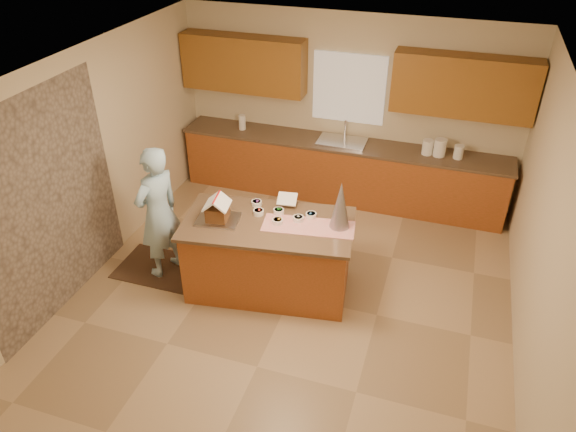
# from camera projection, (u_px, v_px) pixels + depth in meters

# --- Properties ---
(floor) EXTENTS (5.50, 5.50, 0.00)m
(floor) POSITION_uv_depth(u_px,v_px,m) (291.00, 296.00, 6.42)
(floor) COLOR tan
(floor) RESTS_ON ground
(ceiling) EXTENTS (5.50, 5.50, 0.00)m
(ceiling) POSITION_uv_depth(u_px,v_px,m) (292.00, 74.00, 4.96)
(ceiling) COLOR silver
(ceiling) RESTS_ON floor
(wall_back) EXTENTS (5.50, 5.50, 0.00)m
(wall_back) POSITION_uv_depth(u_px,v_px,m) (348.00, 107.00, 7.89)
(wall_back) COLOR beige
(wall_back) RESTS_ON floor
(wall_front) EXTENTS (5.50, 5.50, 0.00)m
(wall_front) POSITION_uv_depth(u_px,v_px,m) (162.00, 407.00, 3.49)
(wall_front) COLOR beige
(wall_front) RESTS_ON floor
(wall_left) EXTENTS (5.50, 5.50, 0.00)m
(wall_left) POSITION_uv_depth(u_px,v_px,m) (89.00, 166.00, 6.34)
(wall_left) COLOR beige
(wall_left) RESTS_ON floor
(wall_right) EXTENTS (5.50, 5.50, 0.00)m
(wall_right) POSITION_uv_depth(u_px,v_px,m) (545.00, 242.00, 5.04)
(wall_right) COLOR beige
(wall_right) RESTS_ON floor
(stone_accent) EXTENTS (0.00, 2.50, 2.50)m
(stone_accent) POSITION_uv_depth(u_px,v_px,m) (47.00, 207.00, 5.75)
(stone_accent) COLOR gray
(stone_accent) RESTS_ON wall_left
(window_curtain) EXTENTS (1.05, 0.03, 1.00)m
(window_curtain) POSITION_uv_depth(u_px,v_px,m) (349.00, 88.00, 7.70)
(window_curtain) COLOR white
(window_curtain) RESTS_ON wall_back
(back_counter_base) EXTENTS (4.80, 0.60, 0.88)m
(back_counter_base) POSITION_uv_depth(u_px,v_px,m) (340.00, 172.00, 8.14)
(back_counter_base) COLOR #A34921
(back_counter_base) RESTS_ON floor
(back_counter_top) EXTENTS (4.85, 0.63, 0.04)m
(back_counter_top) POSITION_uv_depth(u_px,v_px,m) (342.00, 144.00, 7.89)
(back_counter_top) COLOR brown
(back_counter_top) RESTS_ON back_counter_base
(upper_cabinet_left) EXTENTS (1.85, 0.35, 0.80)m
(upper_cabinet_left) POSITION_uv_depth(u_px,v_px,m) (244.00, 64.00, 7.85)
(upper_cabinet_left) COLOR #9E5921
(upper_cabinet_left) RESTS_ON wall_back
(upper_cabinet_right) EXTENTS (1.85, 0.35, 0.80)m
(upper_cabinet_right) POSITION_uv_depth(u_px,v_px,m) (464.00, 86.00, 7.05)
(upper_cabinet_right) COLOR #9E5921
(upper_cabinet_right) RESTS_ON wall_back
(sink) EXTENTS (0.70, 0.45, 0.12)m
(sink) POSITION_uv_depth(u_px,v_px,m) (342.00, 144.00, 7.90)
(sink) COLOR silver
(sink) RESTS_ON back_counter_top
(faucet) EXTENTS (0.03, 0.03, 0.28)m
(faucet) POSITION_uv_depth(u_px,v_px,m) (345.00, 129.00, 7.95)
(faucet) COLOR silver
(faucet) RESTS_ON back_counter_top
(island_base) EXTENTS (1.96, 1.18, 0.90)m
(island_base) POSITION_uv_depth(u_px,v_px,m) (269.00, 257.00, 6.33)
(island_base) COLOR #A34921
(island_base) RESTS_ON floor
(island_top) EXTENTS (2.05, 1.27, 0.04)m
(island_top) POSITION_uv_depth(u_px,v_px,m) (268.00, 224.00, 6.07)
(island_top) COLOR brown
(island_top) RESTS_ON island_base
(table_runner) EXTENTS (1.07, 0.51, 0.01)m
(table_runner) POSITION_uv_depth(u_px,v_px,m) (308.00, 226.00, 5.99)
(table_runner) COLOR #B40D0C
(table_runner) RESTS_ON island_top
(baking_tray) EXTENTS (0.52, 0.41, 0.03)m
(baking_tray) POSITION_uv_depth(u_px,v_px,m) (218.00, 219.00, 6.09)
(baking_tray) COLOR silver
(baking_tray) RESTS_ON island_top
(cookbook) EXTENTS (0.25, 0.21, 0.10)m
(cookbook) POSITION_uv_depth(u_px,v_px,m) (287.00, 199.00, 6.31)
(cookbook) COLOR white
(cookbook) RESTS_ON island_top
(tinsel_tree) EXTENTS (0.26, 0.26, 0.56)m
(tinsel_tree) POSITION_uv_depth(u_px,v_px,m) (340.00, 205.00, 5.84)
(tinsel_tree) COLOR silver
(tinsel_tree) RESTS_ON island_top
(rug) EXTENTS (1.15, 0.75, 0.01)m
(rug) POSITION_uv_depth(u_px,v_px,m) (164.00, 268.00, 6.86)
(rug) COLOR black
(rug) RESTS_ON floor
(boy) EXTENTS (0.58, 0.72, 1.69)m
(boy) POSITION_uv_depth(u_px,v_px,m) (158.00, 213.00, 6.39)
(boy) COLOR #A6D3EC
(boy) RESTS_ON rug
(canister_a) EXTENTS (0.15, 0.15, 0.21)m
(canister_a) POSITION_uv_depth(u_px,v_px,m) (428.00, 147.00, 7.51)
(canister_a) COLOR white
(canister_a) RESTS_ON back_counter_top
(canister_b) EXTENTS (0.17, 0.17, 0.25)m
(canister_b) POSITION_uv_depth(u_px,v_px,m) (440.00, 148.00, 7.46)
(canister_b) COLOR white
(canister_b) RESTS_ON back_counter_top
(canister_c) EXTENTS (0.13, 0.13, 0.19)m
(canister_c) POSITION_uv_depth(u_px,v_px,m) (459.00, 152.00, 7.41)
(canister_c) COLOR white
(canister_c) RESTS_ON back_counter_top
(paper_towel) EXTENTS (0.10, 0.10, 0.23)m
(paper_towel) POSITION_uv_depth(u_px,v_px,m) (242.00, 122.00, 8.23)
(paper_towel) COLOR white
(paper_towel) RESTS_ON back_counter_top
(gingerbread_house) EXTENTS (0.32, 0.32, 0.29)m
(gingerbread_house) POSITION_uv_depth(u_px,v_px,m) (217.00, 210.00, 6.03)
(gingerbread_house) COLOR #593317
(gingerbread_house) RESTS_ON baking_tray
(candy_bowls) EXTENTS (0.81, 0.42, 0.06)m
(candy_bowls) POSITION_uv_depth(u_px,v_px,m) (280.00, 214.00, 6.17)
(candy_bowls) COLOR purple
(candy_bowls) RESTS_ON island_top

